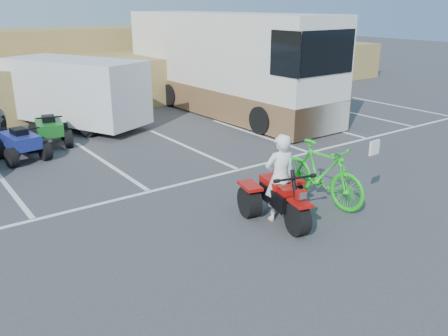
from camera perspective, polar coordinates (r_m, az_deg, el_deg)
ground at (r=9.62m, az=-2.27°, el=-7.24°), size 100.00×100.00×0.00m
parking_stripes at (r=13.28m, az=-8.89°, el=0.19°), size 28.00×5.16×0.01m
grass_embankment at (r=23.34m, az=-24.25°, el=10.53°), size 40.00×8.50×3.10m
red_trike_atv at (r=9.95m, az=6.94°, el=-6.42°), size 1.72×2.05×1.16m
rider at (r=9.71m, az=6.73°, el=-1.17°), size 0.76×0.59×1.84m
green_dirt_bike at (r=10.79m, az=11.61°, el=-0.59°), size 0.81×2.36×1.39m
cargo_trailer at (r=17.95m, az=-17.38°, el=8.84°), size 4.08×5.60×2.43m
rv_motorhome at (r=19.81m, az=0.06°, el=11.68°), size 3.07×10.87×3.88m
quad_atv_blue at (r=14.94m, az=-23.01°, el=0.99°), size 1.36×1.70×1.02m
quad_atv_green at (r=16.13m, az=-20.04°, el=2.64°), size 1.50×1.82×1.05m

